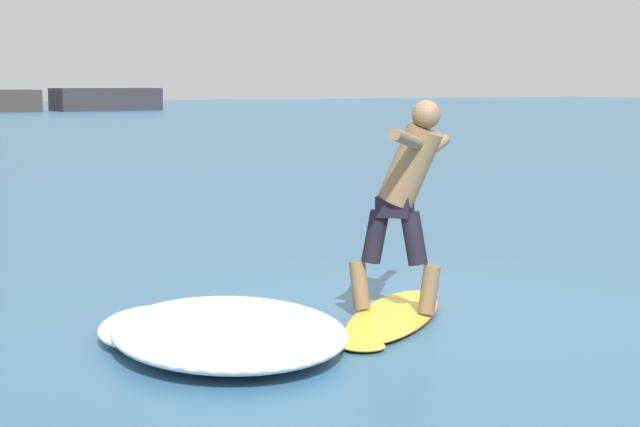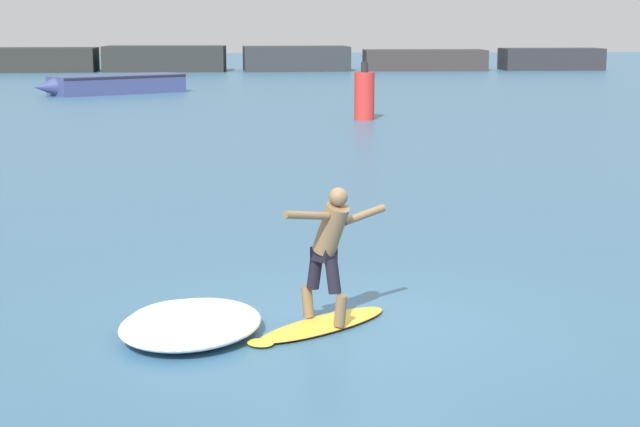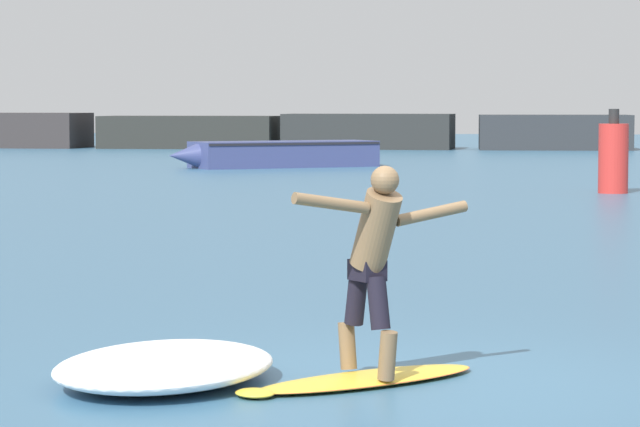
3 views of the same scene
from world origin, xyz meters
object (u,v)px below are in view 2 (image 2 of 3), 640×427
object	(u,v)px
surfboard	(322,325)
channel_marker_buoy	(364,95)
surfer	(329,243)
fishing_boat_near_jetty	(113,84)

from	to	relation	value
surfboard	channel_marker_buoy	distance (m)	26.13
surfboard	channel_marker_buoy	world-z (taller)	channel_marker_buoy
surfer	fishing_boat_near_jetty	bearing A→B (deg)	100.31
surfer	channel_marker_buoy	world-z (taller)	channel_marker_buoy
surfboard	fishing_boat_near_jetty	xyz separation A→B (m)	(-7.20, 40.00, 0.44)
fishing_boat_near_jetty	channel_marker_buoy	xyz separation A→B (m)	(10.57, -14.10, 0.39)
fishing_boat_near_jetty	surfer	bearing A→B (deg)	-79.69
surfer	channel_marker_buoy	bearing A→B (deg)	82.80
channel_marker_buoy	surfboard	bearing A→B (deg)	-97.41
surfboard	channel_marker_buoy	size ratio (longest dim) A/B	0.94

